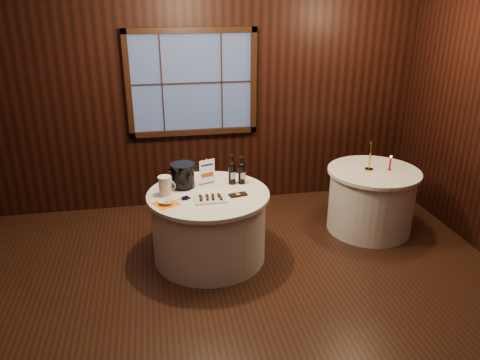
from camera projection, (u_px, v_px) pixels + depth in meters
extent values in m
plane|color=black|center=(224.00, 314.00, 4.25)|extent=(6.00, 6.00, 0.00)
cube|color=black|center=(192.00, 94.00, 5.96)|extent=(6.00, 0.02, 3.00)
cube|color=#3A4D7B|center=(192.00, 83.00, 5.88)|extent=(1.50, 0.01, 1.20)
cylinder|color=white|center=(209.00, 227.00, 5.02)|extent=(1.20, 1.20, 0.73)
cylinder|color=white|center=(208.00, 195.00, 4.88)|extent=(1.28, 1.28, 0.04)
cylinder|color=white|center=(371.00, 202.00, 5.64)|extent=(1.00, 1.00, 0.73)
cylinder|color=white|center=(374.00, 172.00, 5.49)|extent=(1.08, 1.08, 0.04)
cube|color=silver|center=(207.00, 183.00, 5.09)|extent=(0.17, 0.13, 0.02)
cube|color=silver|center=(207.00, 171.00, 5.04)|extent=(0.02, 0.02, 0.28)
cube|color=white|center=(207.00, 171.00, 5.03)|extent=(0.17, 0.07, 0.26)
cylinder|color=black|center=(232.00, 175.00, 5.06)|extent=(0.08, 0.08, 0.21)
sphere|color=black|center=(232.00, 166.00, 5.02)|extent=(0.08, 0.08, 0.08)
cylinder|color=black|center=(232.00, 160.00, 5.00)|extent=(0.03, 0.03, 0.09)
cylinder|color=black|center=(232.00, 156.00, 4.98)|extent=(0.03, 0.03, 0.02)
cube|color=beige|center=(233.00, 176.00, 5.03)|extent=(0.06, 0.01, 0.07)
cylinder|color=black|center=(242.00, 175.00, 5.07)|extent=(0.07, 0.07, 0.20)
sphere|color=black|center=(242.00, 166.00, 5.03)|extent=(0.07, 0.07, 0.07)
cylinder|color=black|center=(242.00, 161.00, 5.01)|extent=(0.03, 0.03, 0.09)
cylinder|color=black|center=(242.00, 157.00, 4.99)|extent=(0.03, 0.03, 0.02)
cube|color=beige|center=(242.00, 176.00, 5.03)|extent=(0.05, 0.01, 0.07)
cylinder|color=black|center=(183.00, 186.00, 5.00)|extent=(0.19, 0.19, 0.03)
cylinder|color=black|center=(183.00, 175.00, 4.95)|extent=(0.24, 0.24, 0.21)
cylinder|color=black|center=(182.00, 165.00, 4.91)|extent=(0.26, 0.26, 0.02)
cube|color=silver|center=(210.00, 199.00, 4.70)|extent=(0.32, 0.21, 0.02)
cube|color=black|center=(238.00, 195.00, 4.80)|extent=(0.20, 0.13, 0.02)
cylinder|color=#3B2A15|center=(179.00, 198.00, 4.70)|extent=(0.06, 0.01, 0.03)
cylinder|color=silver|center=(165.00, 186.00, 4.79)|extent=(0.13, 0.13, 0.19)
cylinder|color=silver|center=(164.00, 177.00, 4.75)|extent=(0.14, 0.14, 0.01)
torus|color=silver|center=(171.00, 185.00, 4.80)|extent=(0.10, 0.04, 0.10)
cube|color=orange|center=(166.00, 204.00, 4.61)|extent=(0.30, 0.30, 0.00)
imported|color=silver|center=(166.00, 202.00, 4.61)|extent=(0.17, 0.17, 0.03)
cylinder|color=gold|center=(369.00, 169.00, 5.48)|extent=(0.10, 0.10, 0.02)
cylinder|color=gold|center=(370.00, 156.00, 5.42)|extent=(0.02, 0.02, 0.31)
cylinder|color=gold|center=(372.00, 142.00, 5.36)|extent=(0.05, 0.05, 0.03)
cylinder|color=gold|center=(389.00, 170.00, 5.48)|extent=(0.05, 0.05, 0.01)
cylinder|color=#A50C15|center=(390.00, 163.00, 5.45)|extent=(0.02, 0.02, 0.15)
sphere|color=#FFB23F|center=(391.00, 157.00, 5.42)|extent=(0.02, 0.02, 0.02)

